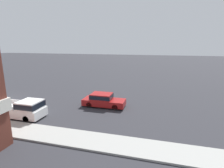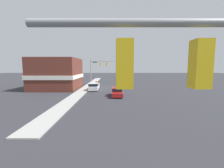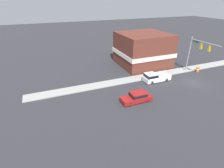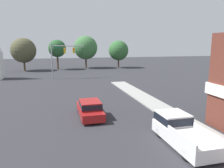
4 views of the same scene
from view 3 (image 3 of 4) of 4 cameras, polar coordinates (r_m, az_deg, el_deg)
ground_plane at (r=36.88m, az=24.97°, el=0.40°), size 200.00×200.00×0.00m
sidewalk_curb at (r=40.50m, az=19.38°, el=3.80°), size 2.40×60.00×0.14m
near_signal_assembly at (r=39.34m, az=26.25°, el=10.16°), size 6.92×0.49×7.49m
car_lead at (r=27.48m, az=8.16°, el=-4.18°), size 1.92×4.88×1.54m
pickup_truck_parked at (r=34.56m, az=13.82°, el=2.16°), size 2.02×5.32×1.79m
construction_barrel at (r=42.58m, az=26.15°, el=4.29°), size 0.62×0.62×1.02m
corner_brick_building at (r=42.28m, az=10.04°, el=10.96°), size 10.57×11.18×7.39m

